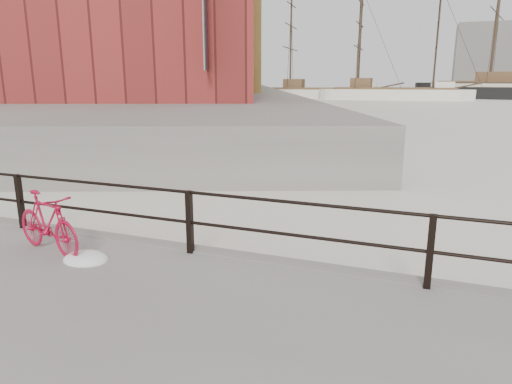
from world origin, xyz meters
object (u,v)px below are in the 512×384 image
Objects in this scene: bicycle at (47,223)px; workboat_far at (170,105)px; schooner_mid at (393,100)px; schooner_left at (323,98)px; workboat_near at (114,114)px.

bicycle is 52.98m from workboat_far.
schooner_mid reaches higher than bicycle.
bicycle is at bearing -85.21° from schooner_left.
schooner_mid reaches higher than workboat_far.
workboat_near is 16.88m from workboat_far.
workboat_near is at bearing -117.33° from schooner_mid.
workboat_near is 1.25× the size of workboat_far.
schooner_mid reaches higher than workboat_near.
workboat_near is (-8.84, -46.59, 0.00)m from schooner_left.
schooner_left is (-12.22, 2.55, 0.00)m from schooner_mid.
workboat_far is (-25.17, -27.67, 0.00)m from schooner_mid.
schooner_mid is at bearing -16.81° from schooner_left.
workboat_near is at bearing -115.54° from workboat_far.
workboat_far is (-4.10, 16.37, 0.00)m from workboat_near.
schooner_left reaches higher than bicycle.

